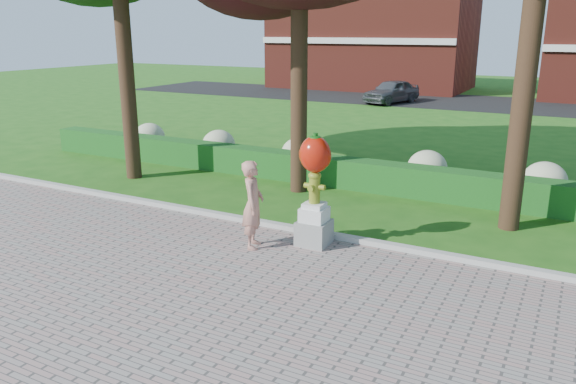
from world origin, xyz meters
name	(u,v)px	position (x,y,z in m)	size (l,w,h in m)	color
ground	(243,293)	(0.00, 0.00, 0.00)	(100.00, 100.00, 0.00)	#205916
curb	(319,234)	(0.00, 3.00, 0.07)	(40.00, 0.18, 0.15)	#ADADA5
lawn_hedge	(381,177)	(0.00, 7.00, 0.40)	(24.00, 0.70, 0.80)	#164E19
hydrangea_row	(412,166)	(0.57, 8.00, 0.55)	(20.10, 1.10, 0.99)	#B8C093
street	(496,104)	(0.00, 28.00, 0.01)	(50.00, 8.00, 0.02)	black
building_left	(372,40)	(-10.00, 34.00, 3.50)	(14.00, 8.00, 7.00)	maroon
hydrant_sculpture	(315,187)	(0.13, 2.50, 1.25)	(0.67, 0.63, 2.29)	gray
woman	(253,205)	(-0.89, 1.81, 0.93)	(0.65, 0.43, 1.78)	tan
parked_car	(391,91)	(-5.65, 25.47, 0.71)	(1.62, 4.03, 1.37)	#46494E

